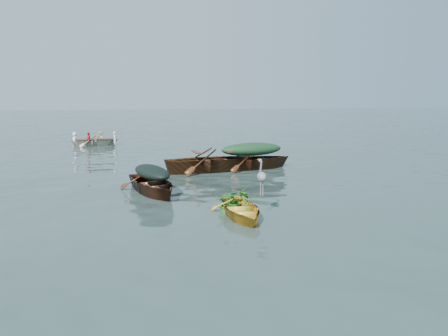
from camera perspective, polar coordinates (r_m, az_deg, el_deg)
The scene contains 13 objects.
ground at distance 13.83m, azimuth 1.61°, elevation -2.73°, with size 140.00×140.00×0.00m, color #2F433F.
yellow_dinghy at distance 10.75m, azimuth 2.17°, elevation -6.40°, with size 1.22×2.82×0.74m, color yellow.
dark_covered_boat at distance 13.39m, azimuth -9.33°, elevation -3.28°, with size 1.41×3.81×0.96m, color #4E2712.
green_tarp_boat at distance 17.46m, azimuth 3.63°, elevation -0.12°, with size 1.43×4.60×1.09m, color #4C2911.
open_wooden_boat at distance 16.89m, azimuth -1.54°, elevation -0.44°, with size 1.58×5.07×1.23m, color #542B15.
rowed_boat at distance 26.15m, azimuth -16.44°, elevation 2.79°, with size 1.08×3.59×0.82m, color silver.
dark_tarp_cover at distance 13.25m, azimuth -9.41°, elevation -0.41°, with size 0.78×2.10×0.40m, color black.
green_tarp_cover at distance 17.34m, azimuth 3.66°, elevation 2.49°, with size 0.79×2.53×0.52m, color #193F24.
thwart_benches at distance 16.79m, azimuth -1.55°, elevation 1.69°, with size 0.95×2.54×0.04m, color #441F0F, non-canonical shape.
heron at distance 10.75m, azimuth 4.96°, elevation -1.87°, with size 0.28×0.40×0.92m, color gray, non-canonical shape.
dinghy_weeds at distance 11.10m, azimuth 1.58°, elevation -2.30°, with size 0.70×0.90×0.60m, color #1F6E1C.
rowers at distance 26.07m, azimuth -16.52°, elevation 4.51°, with size 0.97×2.52×0.76m, color silver.
oars at distance 26.10m, azimuth -16.49°, elevation 3.74°, with size 2.60×0.60×0.06m, color olive, non-canonical shape.
Camera 1 is at (-2.96, -13.17, 2.99)m, focal length 35.00 mm.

